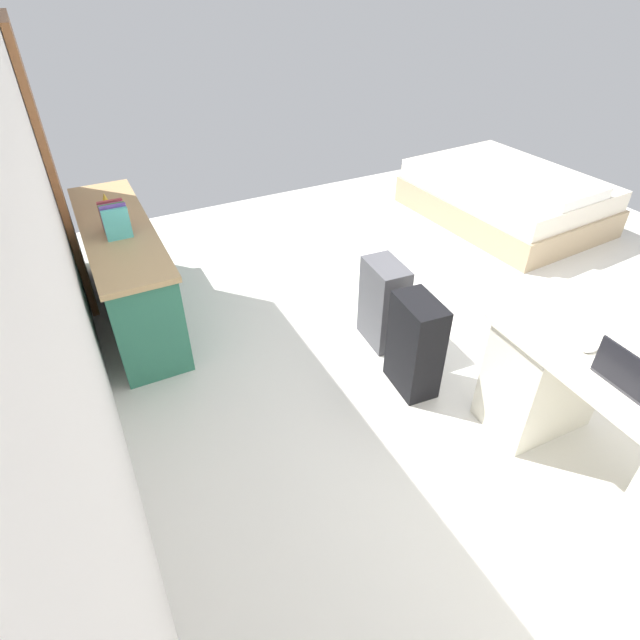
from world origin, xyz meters
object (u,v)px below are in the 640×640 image
Objects in this scene: bed at (506,197)px; laptop at (631,377)px; computer_mouse at (590,348)px; figurine_small at (105,200)px; desk at (615,429)px; credenza at (128,272)px; suitcase_black at (415,346)px; suitcase_spare_grey at (383,304)px.

bed is 3.48m from laptop.
figurine_small is at bearing 34.67° from computer_mouse.
figurine_small is at bearing 31.71° from desk.
bed is at bearing -36.39° from computer_mouse.
bed is 19.85× the size of computer_mouse.
credenza is 2.23m from suitcase_black.
laptop is (-1.09, -0.36, 0.47)m from suitcase_black.
bed is 3.10× the size of suitcase_spare_grey.
suitcase_black is at bearing 174.28° from suitcase_spare_grey.
credenza is at bearing 90.11° from bed.
desk is at bearing -85.45° from laptop.
credenza is 2.82× the size of suitcase_spare_grey.
laptop is at bearing 94.55° from desk.
desk is 0.45m from computer_mouse.
desk is 1.18m from suitcase_black.
laptop is at bearing -149.81° from figurine_small.
suitcase_spare_grey is 1.69m from laptop.
computer_mouse is at bearing -162.25° from suitcase_spare_grey.
suitcase_black is at bearing 23.57° from desk.
desk reaches higher than suitcase_spare_grey.
suitcase_spare_grey is 2.02× the size of laptop.
computer_mouse is (-0.83, -0.41, 0.43)m from suitcase_black.
suitcase_black reaches higher than bed.
figurine_small is at bearing 49.29° from suitcase_spare_grey.
credenza is at bearing 38.43° from computer_mouse.
computer_mouse reaches higher than desk.
credenza is at bearing 33.47° from laptop.
suitcase_spare_grey is (0.51, -0.09, -0.01)m from suitcase_black.
suitcase_black is at bearing 125.34° from bed.
laptop is at bearing -166.07° from suitcase_spare_grey.
credenza is 1.95m from suitcase_spare_grey.
computer_mouse is (-2.52, 1.97, 0.52)m from bed.
credenza is 5.69× the size of laptop.
desk is at bearing 145.42° from bed.
desk reaches higher than suitcase_black.
suitcase_black is (-1.68, -1.47, -0.05)m from credenza.
computer_mouse is (0.26, -0.05, -0.03)m from laptop.
laptop reaches higher than bed.
bed is at bearing -35.99° from laptop.
figurine_small reaches higher than computer_mouse.
laptop is at bearing 144.01° from bed.
suitcase_spare_grey is at bearing -126.99° from credenza.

